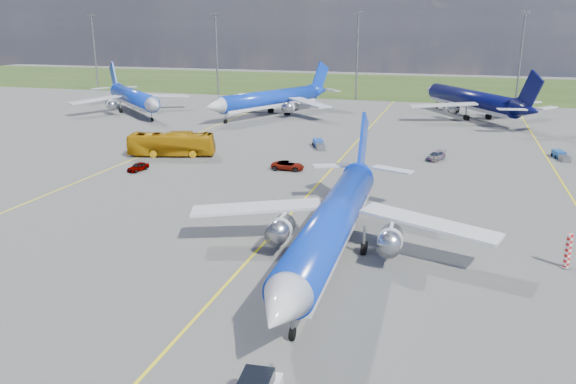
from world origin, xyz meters
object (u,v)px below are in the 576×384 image
(bg_jet_nw, at_px, (135,113))
(service_car_c, at_px, (436,156))
(apron_bus, at_px, (171,144))
(service_car_a, at_px, (138,167))
(bg_jet_nnw, at_px, (271,116))
(warning_post, at_px, (568,251))
(bg_jet_n, at_px, (470,118))
(baggage_tug_e, at_px, (561,156))
(service_car_b, at_px, (288,165))
(main_airliner, at_px, (332,261))
(baggage_tug_c, at_px, (319,144))

(bg_jet_nw, relative_size, service_car_c, 9.26)
(apron_bus, height_order, service_car_a, apron_bus)
(apron_bus, bearing_deg, service_car_c, -92.73)
(bg_jet_nnw, bearing_deg, service_car_a, -67.80)
(warning_post, relative_size, bg_jet_n, 0.07)
(bg_jet_nw, xyz_separation_m, service_car_a, (28.86, -46.22, 0.59))
(bg_jet_nnw, xyz_separation_m, apron_bus, (-2.12, -42.00, 1.84))
(bg_jet_nnw, xyz_separation_m, baggage_tug_e, (55.19, -26.92, 0.50))
(service_car_b, relative_size, baggage_tug_e, 0.94)
(baggage_tug_e, bearing_deg, main_airliner, -129.08)
(bg_jet_nnw, height_order, main_airliner, bg_jet_nnw)
(bg_jet_nnw, bearing_deg, baggage_tug_e, -1.40)
(bg_jet_nw, xyz_separation_m, apron_bus, (28.91, -36.47, 1.84))
(warning_post, relative_size, service_car_b, 0.65)
(bg_jet_n, distance_m, baggage_tug_e, 39.08)
(bg_jet_nnw, distance_m, baggage_tug_c, 34.59)
(baggage_tug_e, bearing_deg, service_car_c, -172.57)
(service_car_a, distance_m, service_car_b, 20.80)
(warning_post, bearing_deg, main_airliner, -166.96)
(warning_post, bearing_deg, apron_bus, 151.47)
(main_airliner, relative_size, baggage_tug_e, 7.96)
(bg_jet_n, distance_m, service_car_c, 43.44)
(apron_bus, relative_size, baggage_tug_c, 2.51)
(bg_jet_n, bearing_deg, baggage_tug_e, 77.46)
(bg_jet_nw, distance_m, bg_jet_n, 75.09)
(bg_jet_n, bearing_deg, bg_jet_nnw, -18.33)
(service_car_b, bearing_deg, baggage_tug_e, -66.38)
(bg_jet_nw, xyz_separation_m, service_car_c, (68.14, -27.57, 0.62))
(service_car_c, distance_m, baggage_tug_c, 19.28)
(baggage_tug_c, bearing_deg, baggage_tug_e, -17.60)
(main_airliner, distance_m, baggage_tug_c, 46.58)
(bg_jet_n, height_order, baggage_tug_e, bg_jet_n)
(service_car_c, bearing_deg, bg_jet_n, 104.29)
(service_car_b, bearing_deg, bg_jet_nnw, 18.89)
(warning_post, height_order, baggage_tug_c, warning_post)
(bg_jet_nw, bearing_deg, service_car_b, -86.40)
(service_car_c, bearing_deg, warning_post, -50.29)
(warning_post, distance_m, service_car_b, 40.27)
(main_airliner, bearing_deg, bg_jet_nw, 130.52)
(main_airliner, height_order, baggage_tug_e, main_airliner)
(service_car_b, distance_m, service_car_c, 22.99)
(baggage_tug_e, bearing_deg, baggage_tug_c, 172.45)
(warning_post, height_order, main_airliner, main_airliner)
(service_car_b, bearing_deg, bg_jet_nw, 48.40)
(warning_post, distance_m, main_airliner, 19.61)
(service_car_a, relative_size, service_car_b, 0.75)
(service_car_c, height_order, baggage_tug_c, service_car_c)
(apron_bus, bearing_deg, bg_jet_n, -56.09)
(bg_jet_nw, height_order, baggage_tug_e, bg_jet_nw)
(bg_jet_nnw, relative_size, service_car_c, 9.60)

